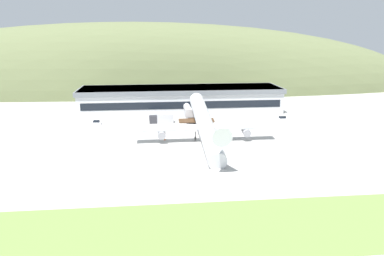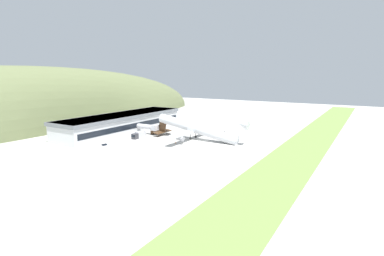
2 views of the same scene
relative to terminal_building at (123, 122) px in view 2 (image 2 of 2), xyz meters
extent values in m
plane|color=#B7B5AF|center=(5.48, -49.50, -5.61)|extent=(438.10, 438.10, 0.00)
cube|color=#759947|center=(5.48, -94.04, -5.57)|extent=(394.29, 19.56, 0.08)
ellipsoid|color=#667047|center=(-20.20, 54.18, -5.61)|extent=(326.74, 53.87, 73.12)
cube|color=silver|center=(0.00, 0.02, -0.66)|extent=(78.95, 19.49, 9.90)
cube|color=slate|center=(0.00, 0.02, 3.40)|extent=(80.15, 20.69, 1.78)
cube|color=black|center=(0.00, -9.78, -1.15)|extent=(75.79, 0.16, 2.77)
cylinder|color=silver|center=(1.41, -15.60, -1.61)|extent=(2.60, 11.75, 2.60)
cube|color=silver|center=(1.41, -21.48, -1.61)|extent=(3.38, 2.86, 2.86)
cylinder|color=slate|center=(1.41, -20.98, -3.61)|extent=(0.36, 0.36, 4.00)
cylinder|color=silver|center=(3.38, -45.79, -0.10)|extent=(4.64, 43.47, 11.85)
cone|color=silver|center=(3.38, -69.66, 3.97)|extent=(4.55, 5.80, 5.34)
cone|color=#4C331E|center=(3.38, -21.47, -4.24)|extent=(4.55, 6.72, 5.50)
cube|color=#4C331E|center=(3.38, -25.13, 0.46)|extent=(0.50, 5.49, 8.73)
cube|color=#4C331E|center=(3.38, -24.91, -3.66)|extent=(12.07, 3.26, 0.90)
cube|color=silver|center=(3.38, -43.66, -1.27)|extent=(41.33, 3.62, 1.05)
cylinder|color=#9E9EA3|center=(-9.02, -44.19, -2.73)|extent=(2.30, 3.94, 2.87)
cylinder|color=#9E9EA3|center=(15.78, -44.19, -2.73)|extent=(2.30, 3.94, 2.87)
cylinder|color=#2D2D2D|center=(0.83, -43.66, -3.65)|extent=(0.28, 0.28, 2.20)
cylinder|color=#2D2D2D|center=(0.83, -43.66, -4.75)|extent=(0.45, 1.10, 1.10)
cylinder|color=#2D2D2D|center=(5.94, -43.66, -3.65)|extent=(0.28, 0.28, 2.20)
cylinder|color=#2D2D2D|center=(5.94, -43.66, -4.75)|extent=(0.45, 1.10, 1.10)
cylinder|color=#2D2D2D|center=(3.38, -60.74, -0.63)|extent=(0.22, 0.22, 1.98)
cylinder|color=#2D2D2D|center=(3.38, -60.74, -1.62)|extent=(0.30, 0.82, 0.82)
cube|color=silver|center=(-31.20, -18.72, -5.21)|extent=(3.91, 1.97, 0.79)
cube|color=black|center=(-31.01, -18.74, -4.50)|extent=(2.20, 1.57, 0.64)
cube|color=silver|center=(35.65, -20.05, -5.15)|extent=(4.22, 1.86, 0.91)
cube|color=black|center=(35.45, -20.06, -4.33)|extent=(2.35, 1.50, 0.74)
cube|color=#333338|center=(-11.29, -18.83, -4.29)|extent=(2.75, 2.58, 2.64)
cube|color=black|center=(-12.68, -18.85, -3.81)|extent=(0.11, 2.16, 1.16)
cube|color=#B7B7BC|center=(-7.05, -18.76, -4.02)|extent=(5.81, 2.63, 3.17)
cube|color=orange|center=(-8.01, -40.98, -5.59)|extent=(0.52, 0.52, 0.03)
cone|color=orange|center=(-8.01, -40.98, -5.30)|extent=(0.40, 0.40, 0.55)
camera|label=1|loc=(-11.30, -148.34, 25.47)|focal=35.00mm
camera|label=2|loc=(-120.43, -118.63, 26.17)|focal=28.00mm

